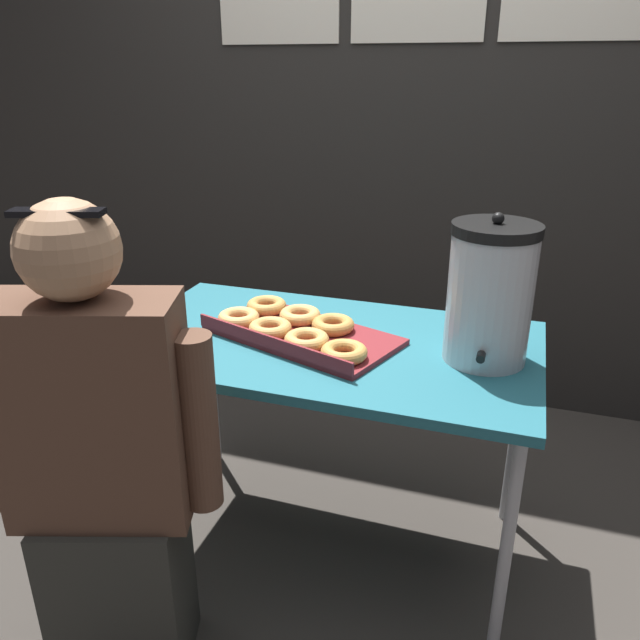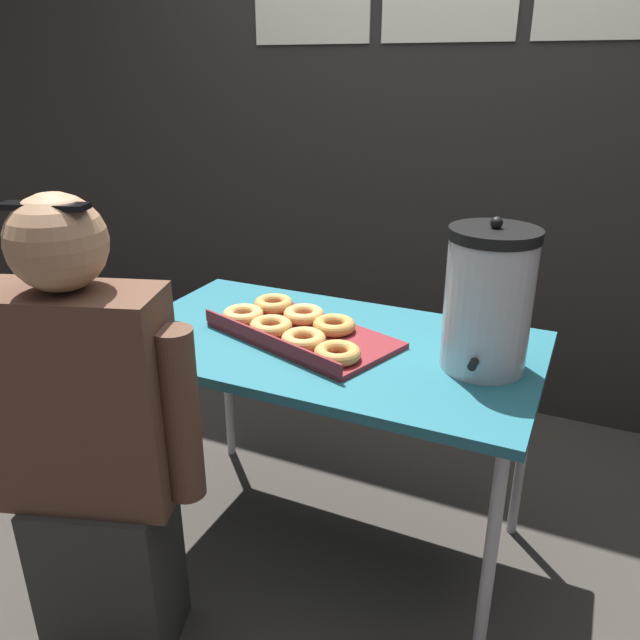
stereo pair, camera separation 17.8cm
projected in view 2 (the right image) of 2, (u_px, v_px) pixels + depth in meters
ground_plane at (326, 539)px, 2.07m from camera, size 12.00×12.00×0.00m
back_wall at (445, 104)px, 2.57m from camera, size 6.00×0.11×2.60m
folding_table at (327, 357)px, 1.81m from camera, size 1.19×0.68×0.72m
donut_box at (297, 328)px, 1.81m from camera, size 0.61×0.45×0.05m
coffee_urn at (488, 300)px, 1.57m from camera, size 0.23×0.26×0.40m
cell_phone at (159, 331)px, 1.84m from camera, size 0.08×0.15×0.01m
person_seated at (92, 456)px, 1.50m from camera, size 0.53×0.31×1.22m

